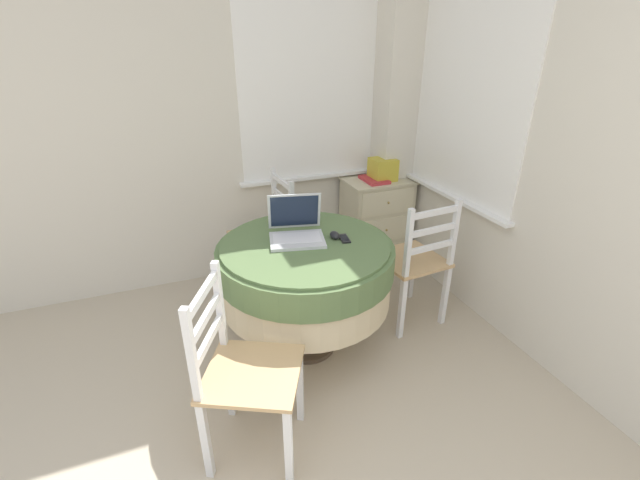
% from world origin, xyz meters
% --- Properties ---
extents(corner_room_shell, '(4.33, 4.80, 2.55)m').
position_xyz_m(corner_room_shell, '(1.19, 1.86, 1.28)').
color(corner_room_shell, beige).
rests_on(corner_room_shell, ground_plane).
extents(round_dining_table, '(1.03, 1.03, 0.74)m').
position_xyz_m(round_dining_table, '(0.79, 1.80, 0.57)').
color(round_dining_table, '#4C3D2D').
rests_on(round_dining_table, ground_plane).
extents(laptop, '(0.37, 0.36, 0.25)m').
position_xyz_m(laptop, '(0.77, 1.89, 0.80)').
color(laptop, silver).
rests_on(laptop, round_dining_table).
extents(computer_mouse, '(0.05, 0.08, 0.04)m').
position_xyz_m(computer_mouse, '(0.98, 1.80, 0.77)').
color(computer_mouse, black).
rests_on(computer_mouse, round_dining_table).
extents(cell_phone, '(0.07, 0.12, 0.01)m').
position_xyz_m(cell_phone, '(1.02, 1.77, 0.75)').
color(cell_phone, black).
rests_on(cell_phone, round_dining_table).
extents(dining_chair_near_back_window, '(0.45, 0.44, 0.92)m').
position_xyz_m(dining_chair_near_back_window, '(0.75, 2.57, 0.46)').
color(dining_chair_near_back_window, tan).
rests_on(dining_chair_near_back_window, ground_plane).
extents(dining_chair_near_right_window, '(0.44, 0.45, 0.92)m').
position_xyz_m(dining_chair_near_right_window, '(1.57, 1.82, 0.46)').
color(dining_chair_near_right_window, tan).
rests_on(dining_chair_near_right_window, ground_plane).
extents(dining_chair_camera_near, '(0.56, 0.55, 0.92)m').
position_xyz_m(dining_chair_camera_near, '(0.28, 1.21, 0.46)').
color(dining_chair_camera_near, tan).
rests_on(dining_chair_camera_near, ground_plane).
extents(corner_cabinet, '(0.56, 0.40, 0.74)m').
position_xyz_m(corner_cabinet, '(1.76, 2.72, 0.37)').
color(corner_cabinet, beige).
rests_on(corner_cabinet, ground_plane).
extents(storage_box, '(0.19, 0.19, 0.18)m').
position_xyz_m(storage_box, '(1.79, 2.70, 0.83)').
color(storage_box, gold).
rests_on(storage_box, corner_cabinet).
extents(book_on_cabinet, '(0.17, 0.25, 0.02)m').
position_xyz_m(book_on_cabinet, '(1.71, 2.69, 0.76)').
color(book_on_cabinet, '#BC3338').
rests_on(book_on_cabinet, corner_cabinet).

